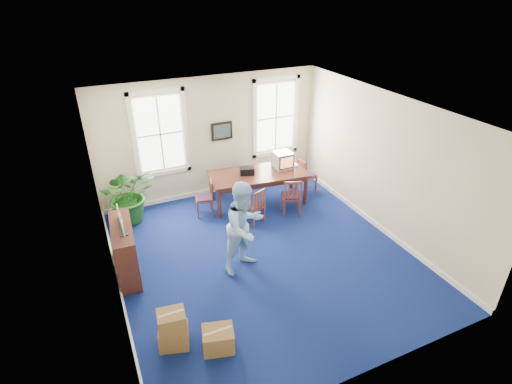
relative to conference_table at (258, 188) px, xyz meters
name	(u,v)px	position (x,y,z in m)	size (l,w,h in m)	color
floor	(263,256)	(-0.89, -2.19, -0.43)	(6.50, 6.50, 0.00)	navy
ceiling	(265,111)	(-0.89, -2.19, 2.77)	(6.50, 6.50, 0.00)	white
wall_back	(211,137)	(-0.89, 1.06, 1.17)	(6.50, 6.50, 0.00)	beige
wall_front	(370,296)	(-0.89, -5.44, 1.17)	(6.50, 6.50, 0.00)	beige
wall_left	(105,225)	(-3.89, -2.19, 1.17)	(6.50, 6.50, 0.00)	beige
wall_right	(384,164)	(2.11, -2.19, 1.17)	(6.50, 6.50, 0.00)	beige
baseboard_back	(214,190)	(-0.89, 1.03, -0.37)	(6.00, 0.04, 0.12)	white
baseboard_left	(121,293)	(-3.86, -2.19, -0.37)	(0.04, 6.50, 0.12)	white
baseboard_right	(374,222)	(2.08, -2.19, -0.37)	(0.04, 6.50, 0.12)	white
window_left	(160,134)	(-2.19, 1.04, 1.47)	(1.40, 0.12, 2.20)	white
window_right	(276,117)	(1.01, 1.04, 1.47)	(1.40, 0.12, 2.20)	white
wall_picture	(222,131)	(-0.59, 1.01, 1.32)	(0.58, 0.06, 0.48)	black
conference_table	(258,188)	(0.00, 0.00, 0.00)	(2.51, 1.14, 0.86)	#4C221B
crt_tv	(283,160)	(0.74, 0.06, 0.64)	(0.47, 0.51, 0.43)	#B7B7BC
game_console	(295,165)	(1.08, 0.00, 0.45)	(0.14, 0.17, 0.04)	white
equipment_bag	(247,171)	(-0.29, 0.06, 0.52)	(0.36, 0.23, 0.18)	black
chair_near_left	(254,205)	(-0.51, -0.86, 0.04)	(0.42, 0.42, 0.93)	brown
chair_near_right	(291,196)	(0.51, -0.86, 0.07)	(0.45, 0.45, 1.00)	brown
chair_end_left	(204,198)	(-1.48, 0.00, 0.03)	(0.42, 0.42, 0.92)	brown
chair_end_right	(307,175)	(1.48, 0.00, 0.07)	(0.44, 0.44, 0.99)	brown
man	(245,227)	(-1.37, -2.34, 0.54)	(0.95, 0.73, 1.94)	#9DCFFF
credenza	(125,250)	(-3.61, -1.54, 0.12)	(0.40, 1.40, 1.10)	#4C221B
brochure_rack	(120,219)	(-3.59, -1.54, 0.84)	(0.14, 0.78, 0.34)	#99999E
potted_plant	(129,195)	(-3.21, 0.47, 0.28)	(1.27, 1.10, 1.41)	#174B15
cardboard_boxes	(182,321)	(-3.04, -3.62, -0.07)	(1.26, 1.26, 0.72)	olive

